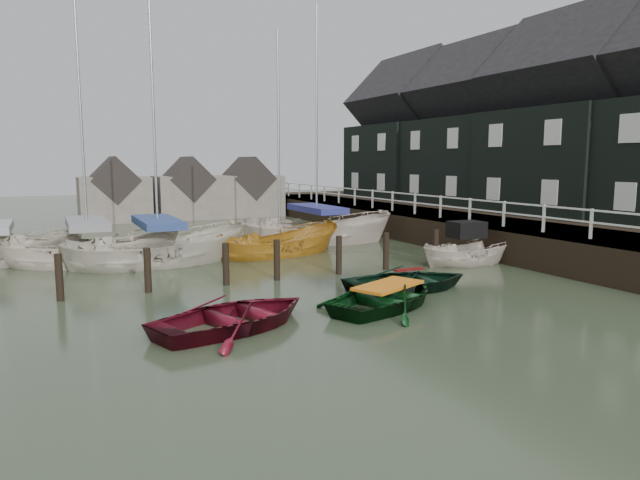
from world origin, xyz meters
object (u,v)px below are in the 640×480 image
sailboat_c (280,254)px  motorboat (468,261)px  sailboat_d (317,241)px  sailboat_b (159,262)px  rowboat_red (236,328)px  rowboat_dkgreen (408,290)px  rowboat_green (388,307)px  sailboat_a (89,263)px

sailboat_c → motorboat: bearing=-143.7°
motorboat → sailboat_d: bearing=23.7°
motorboat → sailboat_b: bearing=68.2°
sailboat_c → sailboat_d: sailboat_d is taller
rowboat_red → rowboat_dkgreen: 6.42m
motorboat → sailboat_d: 8.52m
rowboat_dkgreen → motorboat: size_ratio=0.97×
rowboat_red → rowboat_green: bearing=-107.3°
sailboat_d → rowboat_green: bearing=-177.1°
motorboat → sailboat_b: 12.32m
rowboat_red → sailboat_b: size_ratio=0.37×
rowboat_red → sailboat_a: 11.16m
sailboat_a → rowboat_green: bearing=-122.9°
rowboat_red → sailboat_b: 9.83m
sailboat_d → rowboat_dkgreen: bearing=-170.7°
rowboat_dkgreen → rowboat_green: bearing=137.2°
sailboat_d → sailboat_b: bearing=127.3°
motorboat → sailboat_c: 8.03m
rowboat_dkgreen → sailboat_b: bearing=43.5°
sailboat_b → sailboat_d: 8.64m
sailboat_d → sailboat_a: bearing=118.1°
sailboat_b → sailboat_d: bearing=-75.6°
rowboat_green → motorboat: 7.85m
rowboat_red → sailboat_a: sailboat_a is taller
rowboat_red → rowboat_green: 4.46m
motorboat → sailboat_c: (-5.90, 5.45, -0.09)m
sailboat_a → rowboat_red: bearing=-142.7°
rowboat_green → sailboat_d: 12.89m
rowboat_red → rowboat_dkgreen: size_ratio=1.04×
rowboat_red → sailboat_d: size_ratio=0.33×
rowboat_green → sailboat_a: bearing=9.1°
sailboat_c → rowboat_dkgreen: bearing=176.6°
rowboat_red → rowboat_green: size_ratio=1.03×
rowboat_red → sailboat_b: (-0.09, 9.83, 0.06)m
rowboat_red → motorboat: 11.87m
rowboat_dkgreen → sailboat_d: size_ratio=0.32×
rowboat_green → sailboat_c: bearing=-28.1°
rowboat_green → rowboat_dkgreen: 2.32m
sailboat_b → sailboat_c: bearing=-92.5°
sailboat_d → rowboat_red: bearing=166.4°
sailboat_d → motorboat: bearing=-140.9°
motorboat → sailboat_b: sailboat_b is taller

